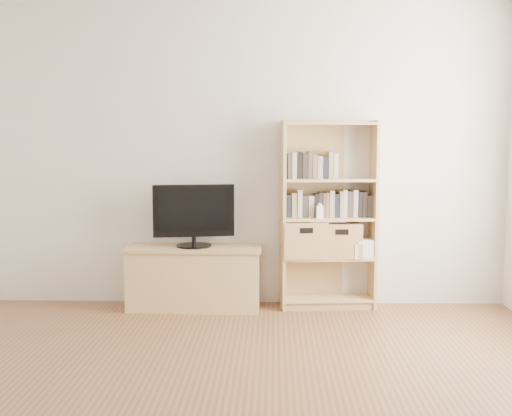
{
  "coord_description": "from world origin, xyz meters",
  "views": [
    {
      "loc": [
        0.24,
        -3.06,
        1.47
      ],
      "look_at": [
        0.1,
        1.9,
        0.91
      ],
      "focal_mm": 45.0,
      "sensor_mm": 36.0,
      "label": 1
    }
  ],
  "objects_px": {
    "basket_left": "(303,239)",
    "laptop": "(326,219)",
    "bookshelf": "(328,215)",
    "television": "(194,215)",
    "tv_stand": "(194,279)",
    "basket_right": "(339,239)",
    "baby_monitor": "(320,212)"
  },
  "relations": [
    {
      "from": "basket_left",
      "to": "laptop",
      "type": "distance_m",
      "value": 0.25
    },
    {
      "from": "bookshelf",
      "to": "laptop",
      "type": "distance_m",
      "value": 0.04
    },
    {
      "from": "television",
      "to": "laptop",
      "type": "xyz_separation_m",
      "value": [
        1.12,
        0.06,
        -0.04
      ]
    },
    {
      "from": "tv_stand",
      "to": "basket_left",
      "type": "bearing_deg",
      "value": 3.43
    },
    {
      "from": "basket_left",
      "to": "basket_right",
      "type": "height_order",
      "value": "basket_left"
    },
    {
      "from": "tv_stand",
      "to": "television",
      "type": "relative_size",
      "value": 1.62
    },
    {
      "from": "tv_stand",
      "to": "basket_right",
      "type": "distance_m",
      "value": 1.29
    },
    {
      "from": "tv_stand",
      "to": "laptop",
      "type": "xyz_separation_m",
      "value": [
        1.12,
        0.06,
        0.51
      ]
    },
    {
      "from": "tv_stand",
      "to": "television",
      "type": "bearing_deg",
      "value": 0.72
    },
    {
      "from": "television",
      "to": "basket_right",
      "type": "bearing_deg",
      "value": -6.63
    },
    {
      "from": "basket_left",
      "to": "basket_right",
      "type": "xyz_separation_m",
      "value": [
        0.31,
        0.03,
        -0.01
      ]
    },
    {
      "from": "basket_left",
      "to": "laptop",
      "type": "bearing_deg",
      "value": -3.27
    },
    {
      "from": "television",
      "to": "basket_left",
      "type": "xyz_separation_m",
      "value": [
        0.93,
        0.04,
        -0.2
      ]
    },
    {
      "from": "television",
      "to": "basket_right",
      "type": "distance_m",
      "value": 1.26
    },
    {
      "from": "laptop",
      "to": "tv_stand",
      "type": "bearing_deg",
      "value": 176.42
    },
    {
      "from": "television",
      "to": "basket_left",
      "type": "relative_size",
      "value": 1.84
    },
    {
      "from": "basket_right",
      "to": "basket_left",
      "type": "bearing_deg",
      "value": -177.29
    },
    {
      "from": "basket_right",
      "to": "laptop",
      "type": "xyz_separation_m",
      "value": [
        -0.12,
        -0.01,
        0.17
      ]
    },
    {
      "from": "bookshelf",
      "to": "basket_left",
      "type": "distance_m",
      "value": 0.29
    },
    {
      "from": "bookshelf",
      "to": "television",
      "type": "height_order",
      "value": "bookshelf"
    },
    {
      "from": "basket_right",
      "to": "laptop",
      "type": "distance_m",
      "value": 0.21
    },
    {
      "from": "bookshelf",
      "to": "tv_stand",
      "type": "bearing_deg",
      "value": 178.59
    },
    {
      "from": "television",
      "to": "laptop",
      "type": "distance_m",
      "value": 1.12
    },
    {
      "from": "tv_stand",
      "to": "bookshelf",
      "type": "distance_m",
      "value": 1.27
    },
    {
      "from": "basket_right",
      "to": "laptop",
      "type": "relative_size",
      "value": 1.16
    },
    {
      "from": "bookshelf",
      "to": "television",
      "type": "relative_size",
      "value": 2.34
    },
    {
      "from": "basket_right",
      "to": "baby_monitor",
      "type": "bearing_deg",
      "value": -152.95
    },
    {
      "from": "tv_stand",
      "to": "television",
      "type": "xyz_separation_m",
      "value": [
        0.0,
        0.0,
        0.55
      ]
    },
    {
      "from": "bookshelf",
      "to": "basket_right",
      "type": "distance_m",
      "value": 0.23
    },
    {
      "from": "baby_monitor",
      "to": "basket_right",
      "type": "bearing_deg",
      "value": 15.92
    },
    {
      "from": "baby_monitor",
      "to": "basket_left",
      "type": "bearing_deg",
      "value": 137.42
    },
    {
      "from": "television",
      "to": "basket_right",
      "type": "xyz_separation_m",
      "value": [
        1.24,
        0.07,
        -0.21
      ]
    }
  ]
}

